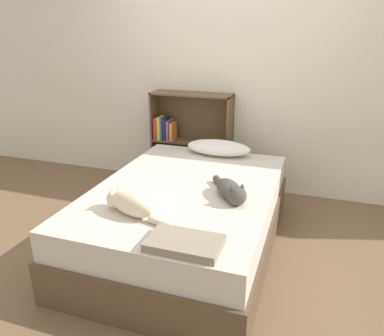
{
  "coord_description": "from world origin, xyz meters",
  "views": [
    {
      "loc": [
        0.92,
        -2.55,
        1.72
      ],
      "look_at": [
        0.0,
        0.15,
        0.64
      ],
      "focal_mm": 35.0,
      "sensor_mm": 36.0,
      "label": 1
    }
  ],
  "objects_px": {
    "pillow": "(219,148)",
    "cat_dark": "(231,191)",
    "bed": "(186,217)",
    "bookshelf": "(189,138)",
    "cat_light": "(129,204)"
  },
  "relations": [
    {
      "from": "pillow",
      "to": "cat_dark",
      "type": "bearing_deg",
      "value": -69.83
    },
    {
      "from": "bed",
      "to": "bookshelf",
      "type": "height_order",
      "value": "bookshelf"
    },
    {
      "from": "cat_dark",
      "to": "bed",
      "type": "bearing_deg",
      "value": -139.39
    },
    {
      "from": "cat_light",
      "to": "bed",
      "type": "bearing_deg",
      "value": -90.97
    },
    {
      "from": "bookshelf",
      "to": "pillow",
      "type": "bearing_deg",
      "value": -43.21
    },
    {
      "from": "cat_dark",
      "to": "pillow",
      "type": "bearing_deg",
      "value": 165.88
    },
    {
      "from": "pillow",
      "to": "cat_light",
      "type": "bearing_deg",
      "value": -99.79
    },
    {
      "from": "bed",
      "to": "pillow",
      "type": "relative_size",
      "value": 3.19
    },
    {
      "from": "bed",
      "to": "cat_light",
      "type": "height_order",
      "value": "cat_light"
    },
    {
      "from": "cat_dark",
      "to": "bookshelf",
      "type": "bearing_deg",
      "value": 176.03
    },
    {
      "from": "cat_dark",
      "to": "bookshelf",
      "type": "distance_m",
      "value": 1.58
    },
    {
      "from": "cat_light",
      "to": "bookshelf",
      "type": "relative_size",
      "value": 0.5
    },
    {
      "from": "pillow",
      "to": "bookshelf",
      "type": "xyz_separation_m",
      "value": [
        -0.45,
        0.43,
        -0.07
      ]
    },
    {
      "from": "pillow",
      "to": "bookshelf",
      "type": "bearing_deg",
      "value": 136.79
    },
    {
      "from": "bookshelf",
      "to": "cat_light",
      "type": "bearing_deg",
      "value": -83.35
    }
  ]
}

